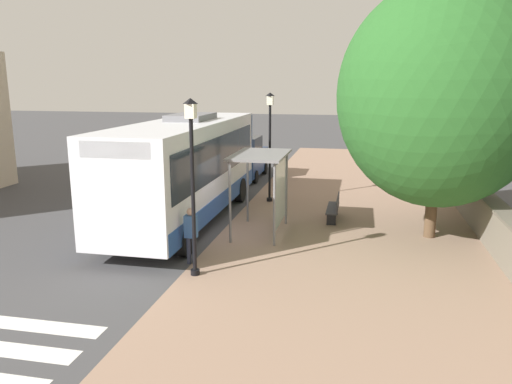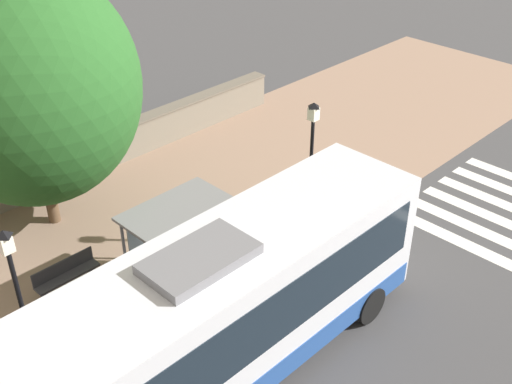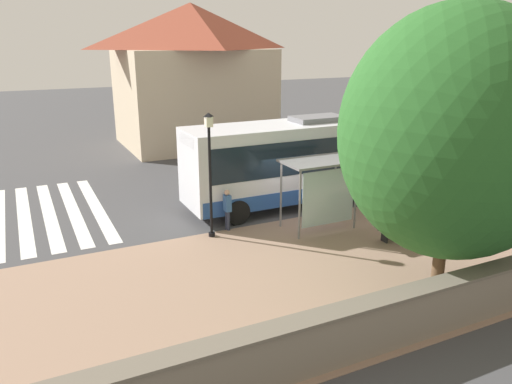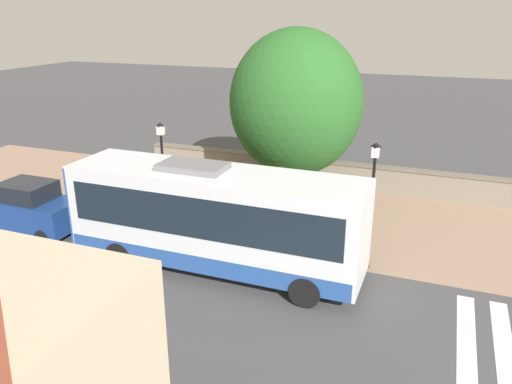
% 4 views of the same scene
% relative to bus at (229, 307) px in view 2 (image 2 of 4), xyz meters
% --- Properties ---
extents(ground_plane, '(120.00, 120.00, 0.00)m').
position_rel_bus_xyz_m(ground_plane, '(-1.63, 1.33, -1.96)').
color(ground_plane, '#424244').
rests_on(ground_plane, ground).
extents(sidewalk_plaza, '(9.00, 44.00, 0.02)m').
position_rel_bus_xyz_m(sidewalk_plaza, '(-6.13, 1.33, -1.95)').
color(sidewalk_plaza, '#937560').
rests_on(sidewalk_plaza, ground).
extents(stone_wall, '(0.60, 20.00, 1.35)m').
position_rel_bus_xyz_m(stone_wall, '(-10.18, 1.33, -1.28)').
color(stone_wall, slate).
rests_on(stone_wall, ground).
extents(bus, '(2.75, 10.28, 3.80)m').
position_rel_bus_xyz_m(bus, '(0.00, 0.00, 0.00)').
color(bus, silver).
rests_on(bus, ground).
extents(bus_shelter, '(1.69, 2.76, 2.68)m').
position_rel_bus_xyz_m(bus_shelter, '(-3.07, 0.99, 0.24)').
color(bus_shelter, slate).
rests_on(bus_shelter, ground).
extents(pedestrian, '(0.34, 0.22, 1.60)m').
position_rel_bus_xyz_m(pedestrian, '(-1.63, 4.19, -1.03)').
color(pedestrian, '#2D3347').
rests_on(pedestrian, ground).
extents(bench, '(0.40, 1.81, 0.88)m').
position_rel_bus_xyz_m(bench, '(-5.25, -1.12, -1.48)').
color(bench, '#333338').
rests_on(bench, ground).
extents(street_lamp_near, '(0.28, 0.28, 4.57)m').
position_rel_bus_xyz_m(street_lamp_near, '(-1.99, 4.98, 0.74)').
color(street_lamp_near, black).
rests_on(street_lamp_near, ground).
extents(street_lamp_far, '(0.28, 0.28, 4.51)m').
position_rel_bus_xyz_m(street_lamp_far, '(-2.43, -3.45, 0.71)').
color(street_lamp_far, black).
rests_on(street_lamp_far, ground).
extents(shade_tree, '(6.28, 6.28, 7.99)m').
position_rel_bus_xyz_m(shade_tree, '(-8.40, 0.31, 2.58)').
color(shade_tree, brown).
rests_on(shade_tree, ground).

